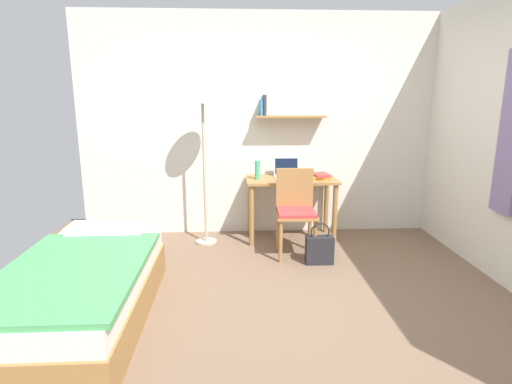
# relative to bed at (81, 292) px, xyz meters

# --- Properties ---
(ground_plane) EXTENTS (5.28, 5.28, 0.00)m
(ground_plane) POSITION_rel_bed_xyz_m (1.53, 0.07, -0.24)
(ground_plane) COLOR brown
(wall_back) EXTENTS (4.40, 0.27, 2.60)m
(wall_back) POSITION_rel_bed_xyz_m (1.53, 2.09, 1.06)
(wall_back) COLOR silver
(wall_back) RESTS_ON ground_plane
(bed) EXTENTS (0.96, 1.84, 0.54)m
(bed) POSITION_rel_bed_xyz_m (0.00, 0.00, 0.00)
(bed) COLOR #9E703D
(bed) RESTS_ON ground_plane
(desk) EXTENTS (1.03, 0.54, 0.73)m
(desk) POSITION_rel_bed_xyz_m (1.81, 1.77, 0.35)
(desk) COLOR #9E703D
(desk) RESTS_ON ground_plane
(desk_chair) EXTENTS (0.43, 0.43, 0.91)m
(desk_chair) POSITION_rel_bed_xyz_m (1.79, 1.28, 0.27)
(desk_chair) COLOR #9E703D
(desk_chair) RESTS_ON ground_plane
(standing_lamp) EXTENTS (0.36, 0.36, 1.80)m
(standing_lamp) POSITION_rel_bed_xyz_m (0.82, 1.67, 1.33)
(standing_lamp) COLOR #B2A893
(standing_lamp) RESTS_ON ground_plane
(laptop) EXTENTS (0.30, 0.23, 0.23)m
(laptop) POSITION_rel_bed_xyz_m (1.77, 1.87, 0.55)
(laptop) COLOR #B7BABF
(laptop) RESTS_ON desk
(water_bottle) EXTENTS (0.06, 0.06, 0.22)m
(water_bottle) POSITION_rel_bed_xyz_m (1.42, 1.75, 0.60)
(water_bottle) COLOR #42A87F
(water_bottle) RESTS_ON desk
(book_stack) EXTENTS (0.20, 0.26, 0.06)m
(book_stack) POSITION_rel_bed_xyz_m (2.14, 1.75, 0.52)
(book_stack) COLOR gold
(book_stack) RESTS_ON desk
(handbag) EXTENTS (0.28, 0.12, 0.43)m
(handbag) POSITION_rel_bed_xyz_m (2.00, 1.00, -0.09)
(handbag) COLOR #232328
(handbag) RESTS_ON ground_plane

